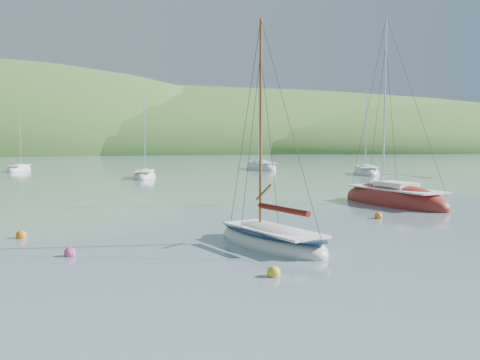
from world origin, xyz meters
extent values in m
plane|color=slate|center=(0.00, 0.00, 0.00)|extent=(700.00, 700.00, 0.00)
ellipsoid|color=#326426|center=(0.00, 170.00, 0.00)|extent=(440.00, 110.00, 44.00)
ellipsoid|color=#326426|center=(90.00, 160.00, 0.00)|extent=(240.00, 100.00, 34.00)
ellipsoid|color=white|center=(2.31, 3.80, 0.11)|extent=(4.55, 6.97, 1.60)
cube|color=white|center=(2.36, 3.68, 0.69)|extent=(3.47, 5.41, 0.10)
cylinder|color=brown|center=(2.04, 4.53, 5.01)|extent=(0.12, 0.12, 8.73)
ellipsoid|color=black|center=(2.31, 3.80, 0.59)|extent=(4.48, 6.89, 0.27)
cylinder|color=#62140F|center=(2.59, 3.06, 1.60)|extent=(1.33, 3.03, 0.24)
ellipsoid|color=maroon|center=(14.03, 15.18, 0.18)|extent=(5.35, 9.69, 2.53)
cube|color=white|center=(14.07, 15.00, 1.07)|extent=(4.07, 7.53, 0.10)
cylinder|color=silver|center=(13.75, 16.24, 6.77)|extent=(0.12, 0.12, 11.49)
cube|color=white|center=(14.07, 15.00, 1.31)|extent=(2.31, 2.92, 0.42)
cylinder|color=silver|center=(14.30, 14.11, 1.98)|extent=(1.19, 4.30, 0.09)
ellipsoid|color=white|center=(-1.39, 42.28, 0.13)|extent=(3.30, 7.00, 1.84)
cube|color=white|center=(-1.40, 42.15, 0.78)|extent=(2.49, 5.45, 0.10)
cylinder|color=silver|center=(-1.27, 43.08, 4.78)|extent=(0.12, 0.12, 8.08)
ellipsoid|color=white|center=(15.17, 54.94, 0.17)|extent=(3.80, 8.95, 2.37)
cube|color=white|center=(15.18, 54.76, 1.00)|extent=(2.86, 6.97, 0.10)
cylinder|color=silver|center=(15.08, 55.98, 6.19)|extent=(0.12, 0.12, 10.46)
ellipsoid|color=white|center=(-17.19, 58.11, 0.12)|extent=(3.30, 6.59, 1.72)
cube|color=white|center=(-17.21, 57.99, 0.74)|extent=(2.50, 5.13, 0.10)
cylinder|color=silver|center=(-17.06, 58.86, 4.47)|extent=(0.12, 0.12, 7.56)
ellipsoid|color=white|center=(25.32, 42.83, 0.15)|extent=(4.94, 8.35, 2.15)
cube|color=white|center=(25.27, 42.68, 0.91)|extent=(3.77, 6.49, 0.10)
cylinder|color=silver|center=(25.59, 43.73, 5.60)|extent=(0.12, 0.12, 9.46)
sphere|color=yellow|center=(1.07, -0.97, 0.12)|extent=(0.44, 0.44, 0.44)
sphere|color=#E94685|center=(-5.66, 3.52, 0.12)|extent=(0.43, 0.43, 0.43)
sphere|color=orange|center=(10.14, 9.71, 0.12)|extent=(0.44, 0.44, 0.44)
sphere|color=orange|center=(-8.14, 7.79, 0.12)|extent=(0.46, 0.46, 0.46)
camera|label=1|loc=(-3.62, -17.30, 4.48)|focal=40.00mm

